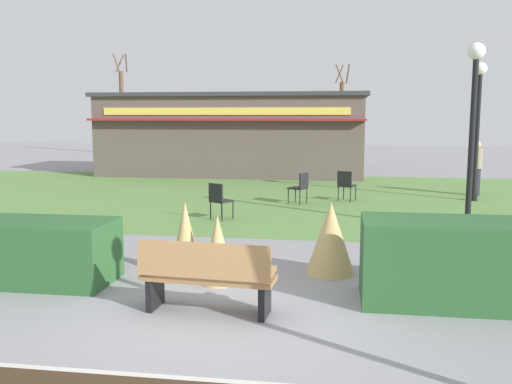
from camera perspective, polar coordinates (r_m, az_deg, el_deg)
ground_plane at (r=6.92m, az=-3.45°, el=-13.14°), size 80.00×80.00×0.00m
lawn_patch at (r=17.03m, az=3.87°, el=-0.45°), size 36.00×12.00×0.01m
park_bench at (r=7.00m, az=-5.12°, el=-8.75°), size 1.73×0.65×0.95m
hedge_left at (r=8.89m, az=-21.42°, el=-5.76°), size 2.16×1.10×0.93m
hedge_right at (r=7.76m, az=19.07°, el=-6.88°), size 2.20×1.10×1.12m
ornamental_grass_behind_left at (r=8.76m, az=7.75°, el=-4.74°), size 0.77×0.77×1.15m
ornamental_grass_behind_right at (r=8.21m, az=-3.99°, el=-5.97°), size 0.53×0.53×1.03m
ornamental_grass_behind_center at (r=8.64m, az=-7.31°, el=-4.85°), size 0.53×0.53×1.17m
lamppost_mid at (r=12.51m, az=21.59°, el=7.54°), size 0.36×0.36×3.98m
lamppost_far at (r=17.19m, az=22.04°, el=7.48°), size 0.36×0.36×3.98m
trash_bin at (r=9.02m, az=-24.50°, el=-6.14°), size 0.52×0.52×0.81m
food_kiosk at (r=23.21m, az=-2.49°, el=6.01°), size 11.08×4.07×3.38m
cafe_chair_west at (r=13.13m, az=-3.85°, el=-0.64°), size 0.61×0.61×0.89m
cafe_chair_east at (r=15.49m, az=4.63°, el=0.67°), size 0.59×0.59×0.89m
cafe_chair_center at (r=16.17m, az=9.31°, el=0.89°), size 0.58×0.58×0.89m
person_strolling at (r=18.44m, az=21.86°, el=2.33°), size 0.34×0.34×1.69m
parked_car_west_slot at (r=30.18m, az=-4.90°, el=4.43°), size 4.36×2.39×1.20m
tree_left_bg at (r=34.77m, az=8.85°, el=7.77°), size 0.91×0.96×5.57m
tree_right_bg at (r=36.66m, az=-13.71°, el=8.24°), size 0.91×0.96×6.33m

